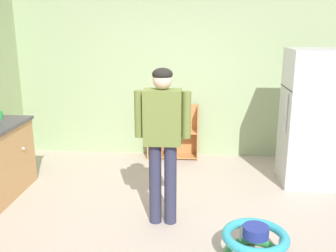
% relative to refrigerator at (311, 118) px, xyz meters
% --- Properties ---
extents(ground_plane, '(12.00, 12.00, 0.00)m').
position_rel_refrigerator_xyz_m(ground_plane, '(-1.77, -1.28, -0.89)').
color(ground_plane, '#B2A496').
rests_on(ground_plane, ground).
extents(back_wall, '(5.20, 0.06, 2.70)m').
position_rel_refrigerator_xyz_m(back_wall, '(-1.77, 1.05, 0.46)').
color(back_wall, '#97B080').
rests_on(back_wall, ground).
extents(refrigerator, '(0.73, 0.68, 1.78)m').
position_rel_refrigerator_xyz_m(refrigerator, '(0.00, 0.00, 0.00)').
color(refrigerator, '#B7BABF').
rests_on(refrigerator, ground).
extents(bookshelf, '(0.80, 0.28, 0.85)m').
position_rel_refrigerator_xyz_m(bookshelf, '(-1.92, 0.87, -0.52)').
color(bookshelf, '#B87D44').
rests_on(bookshelf, ground).
extents(standing_person, '(0.57, 0.22, 1.66)m').
position_rel_refrigerator_xyz_m(standing_person, '(-1.83, -1.24, 0.11)').
color(standing_person, '#2E304A').
rests_on(standing_person, ground).
extents(baby_walker, '(0.60, 0.60, 0.32)m').
position_rel_refrigerator_xyz_m(baby_walker, '(-0.94, -1.84, -0.73)').
color(baby_walker, '#2F8F47').
rests_on(baby_walker, ground).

